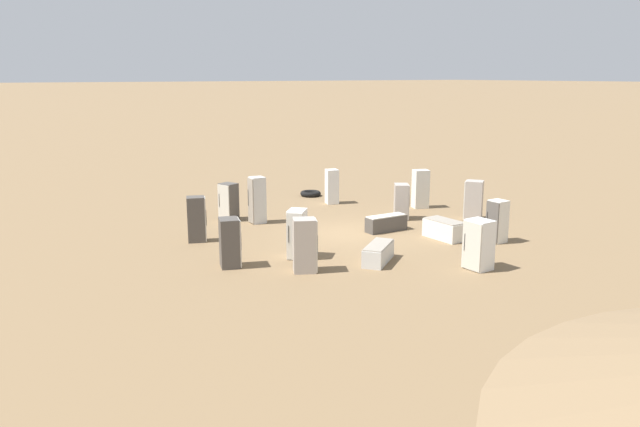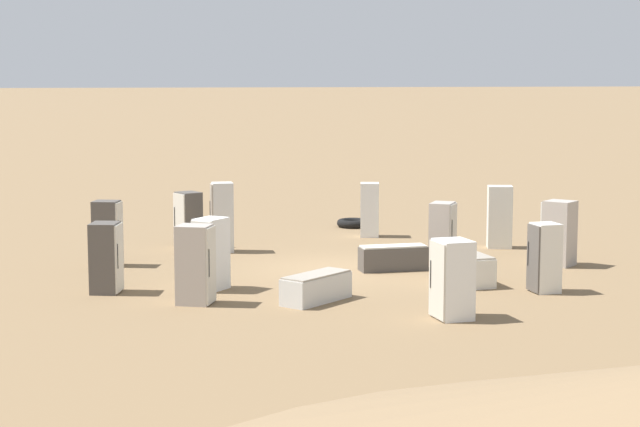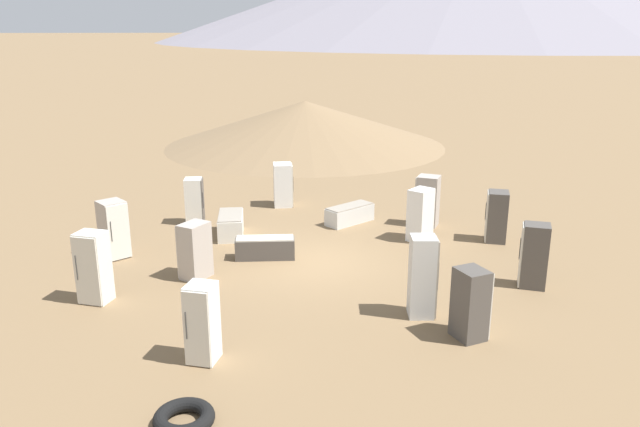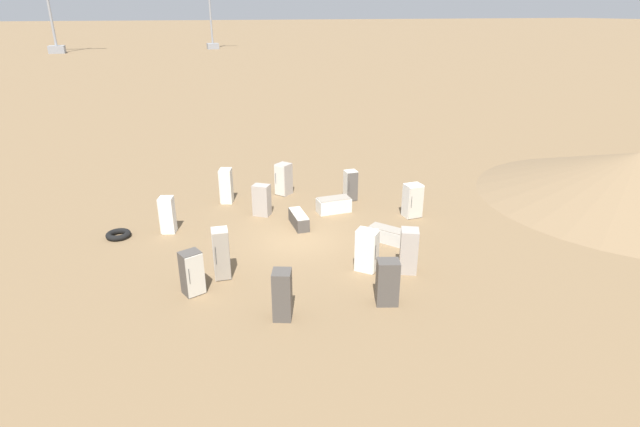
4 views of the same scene
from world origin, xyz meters
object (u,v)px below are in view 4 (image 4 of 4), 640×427
Objects in this scene: discarded_fridge_3 at (226,186)px; discarded_fridge_9 at (221,254)px; power_pylon_1 at (50,12)px; power_pylon_0 at (211,18)px; discarded_fridge_7 at (334,205)px; scrap_tire at (118,235)px; discarded_fridge_5 at (389,235)px; discarded_fridge_14 at (387,282)px; discarded_fridge_11 at (262,200)px; discarded_fridge_12 at (413,201)px; discarded_fridge_8 at (282,295)px; discarded_fridge_1 at (284,179)px; discarded_fridge_10 at (167,215)px; discarded_fridge_0 at (409,251)px; discarded_fridge_4 at (192,273)px; discarded_fridge_13 at (299,219)px; discarded_fridge_2 at (367,250)px; discarded_fridge_6 at (351,185)px.

discarded_fridge_3 is 7.90m from discarded_fridge_9.
power_pylon_0 is at bearing 3.12° from power_pylon_1.
scrap_tire is at bearing -92.28° from discarded_fridge_7.
discarded_fridge_9 is at bearing 149.35° from discarded_fridge_5.
discarded_fridge_7 is 8.39m from discarded_fridge_14.
scrap_tire is (-6.53, -0.53, -0.63)m from discarded_fridge_11.
discarded_fridge_9 is 1.21× the size of discarded_fridge_12.
power_pylon_1 is at bearing -176.88° from power_pylon_0.
discarded_fridge_1 is at bearing 95.92° from discarded_fridge_8.
discarded_fridge_3 reaches higher than discarded_fridge_1.
discarded_fridge_3 is 1.08× the size of discarded_fridge_10.
discarded_fridge_0 is at bearing -110.95° from discarded_fridge_10.
discarded_fridge_9 reaches higher than discarded_fridge_8.
discarded_fridge_10 is (-6.14, -3.16, -0.02)m from discarded_fridge_1.
discarded_fridge_10 reaches higher than discarded_fridge_14.
scrap_tire is (-3.80, 4.98, -0.84)m from discarded_fridge_9.
power_pylon_1 is at bearing 136.69° from discarded_fridge_11.
power_pylon_0 is 14.64× the size of discarded_fridge_4.
scrap_tire is (-7.82, 1.32, -0.19)m from discarded_fridge_13.
discarded_fridge_8 is at bearing -31.40° from discarded_fridge_7.
discarded_fridge_11 reaches higher than discarded_fridge_7.
discarded_fridge_5 is 1.71× the size of scrap_tire.
discarded_fridge_5 is 3.24m from discarded_fridge_12.
discarded_fridge_8 is (-5.74, -4.05, 0.54)m from discarded_fridge_5.
discarded_fridge_13 is at bearing -133.02° from discarded_fridge_9.
discarded_fridge_7 is at bearing 22.63° from discarded_fridge_11.
discarded_fridge_5 is 6.50m from discarded_fridge_11.
power_pylon_0 is 110.68m from discarded_fridge_3.
discarded_fridge_8 is at bearing -63.48° from discarded_fridge_11.
power_pylon_1 is at bearing -77.01° from discarded_fridge_12.
discarded_fridge_9 is at bearing -165.23° from discarded_fridge_4.
discarded_fridge_14 is at bearing 149.37° from discarded_fridge_9.
discarded_fridge_2 is 0.92× the size of discarded_fridge_5.
scrap_tire is at bearing -48.02° from discarded_fridge_9.
discarded_fridge_3 is at bearing -56.05° from discarded_fridge_13.
discarded_fridge_13 is (-1.25, 4.85, -0.51)m from discarded_fridge_2.
discarded_fridge_8 is 9.78m from scrap_tire.
discarded_fridge_14 is 1.52× the size of scrap_tire.
scrap_tire is at bearing 122.15° from discarded_fridge_5.
discarded_fridge_0 is 7.92m from discarded_fridge_4.
discarded_fridge_7 is at bearing -29.48° from discarded_fridge_12.
discarded_fridge_3 is 8.93m from discarded_fridge_4.
power_pylon_0 is at bearing 118.58° from discarded_fridge_11.
discarded_fridge_6 is (8.67, 6.85, -0.00)m from discarded_fridge_4.
discarded_fridge_8 is 10.20m from discarded_fridge_12.
discarded_fridge_12 is (8.04, 6.27, -0.04)m from discarded_fridge_8.
power_pylon_1 reaches higher than discarded_fridge_12.
discarded_fridge_9 is (1.13, 0.79, 0.18)m from discarded_fridge_4.
discarded_fridge_12 is (6.76, -2.49, 0.04)m from discarded_fridge_11.
discarded_fridge_10 is (-6.94, 6.05, -0.00)m from discarded_fridge_2.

